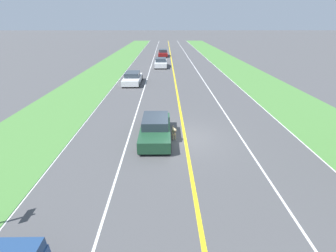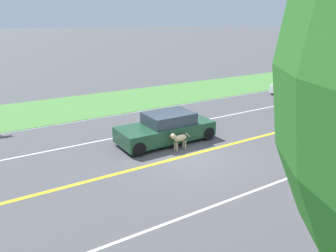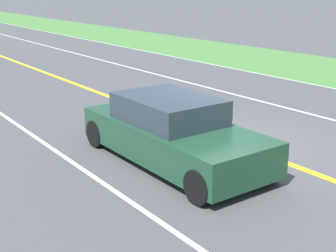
{
  "view_description": "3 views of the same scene",
  "coord_description": "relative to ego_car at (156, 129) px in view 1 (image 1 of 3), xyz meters",
  "views": [
    {
      "loc": [
        1.21,
        12.3,
        6.53
      ],
      "look_at": [
        1.05,
        -0.11,
        0.77
      ],
      "focal_mm": 24.0,
      "sensor_mm": 36.0,
      "label": 1
    },
    {
      "loc": [
        -9.98,
        7.25,
        5.31
      ],
      "look_at": [
        1.4,
        0.11,
        0.89
      ],
      "focal_mm": 35.0,
      "sensor_mm": 36.0,
      "label": 2
    },
    {
      "loc": [
        7.17,
        7.13,
        3.45
      ],
      "look_at": [
        1.89,
        -0.11,
        0.76
      ],
      "focal_mm": 50.0,
      "sensor_mm": 36.0,
      "label": 3
    }
  ],
  "objects": [
    {
      "name": "lane_edge_line_left",
      "position": [
        -8.81,
        0.05,
        -0.62
      ],
      "size": [
        0.14,
        160.0,
        0.01
      ],
      "primitive_type": "cube",
      "color": "white",
      "rests_on": "ground"
    },
    {
      "name": "lane_dash_same_dir",
      "position": [
        1.69,
        0.05,
        -0.62
      ],
      "size": [
        0.1,
        160.0,
        0.01
      ],
      "primitive_type": "cube",
      "color": "white",
      "rests_on": "ground"
    },
    {
      "name": "grass_verge_right",
      "position": [
        8.19,
        0.05,
        -0.61
      ],
      "size": [
        6.0,
        160.0,
        0.03
      ],
      "primitive_type": "cube",
      "color": "#4C843D",
      "rests_on": "ground"
    },
    {
      "name": "centre_divider_line",
      "position": [
        -1.81,
        0.05,
        -0.62
      ],
      "size": [
        0.18,
        160.0,
        0.01
      ],
      "primitive_type": "cube",
      "color": "yellow",
      "rests_on": "ground"
    },
    {
      "name": "ego_car",
      "position": [
        0.0,
        0.0,
        0.0
      ],
      "size": [
        1.82,
        4.35,
        1.34
      ],
      "color": "#1E472D",
      "rests_on": "ground"
    },
    {
      "name": "lane_edge_line_right",
      "position": [
        5.19,
        0.05,
        -0.62
      ],
      "size": [
        0.14,
        160.0,
        0.01
      ],
      "primitive_type": "cube",
      "color": "white",
      "rests_on": "ground"
    },
    {
      "name": "car_trailing_near",
      "position": [
        3.19,
        -13.73,
        -0.03
      ],
      "size": [
        1.92,
        4.56,
        1.28
      ],
      "color": "white",
      "rests_on": "ground"
    },
    {
      "name": "ground_plane",
      "position": [
        -1.81,
        0.05,
        -0.62
      ],
      "size": [
        400.0,
        400.0,
        0.0
      ],
      "primitive_type": "plane",
      "color": "#4C4C4F"
    },
    {
      "name": "car_trailing_far",
      "position": [
        -0.19,
        -36.76,
        0.02
      ],
      "size": [
        1.92,
        4.65,
        1.38
      ],
      "color": "maroon",
      "rests_on": "ground"
    },
    {
      "name": "car_trailing_mid",
      "position": [
        0.07,
        -24.27,
        0.02
      ],
      "size": [
        1.92,
        4.4,
        1.37
      ],
      "color": "white",
      "rests_on": "ground"
    },
    {
      "name": "dog",
      "position": [
        -1.13,
        0.09,
        -0.11
      ],
      "size": [
        0.3,
        1.15,
        0.83
      ],
      "rotation": [
        0.0,
        0.0,
        0.1
      ],
      "color": "#D1B784",
      "rests_on": "ground"
    },
    {
      "name": "lane_dash_oncoming",
      "position": [
        -5.31,
        0.05,
        -0.62
      ],
      "size": [
        0.1,
        160.0,
        0.01
      ],
      "primitive_type": "cube",
      "color": "white",
      "rests_on": "ground"
    }
  ]
}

